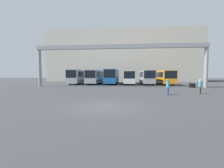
% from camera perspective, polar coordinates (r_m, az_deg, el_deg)
% --- Properties ---
extents(ground_plane, '(200.00, 200.00, 0.00)m').
position_cam_1_polar(ground_plane, '(10.13, -2.94, -8.58)').
color(ground_plane, '#2D3033').
extents(building_backdrop, '(50.45, 12.00, 16.79)m').
position_cam_1_polar(building_backdrop, '(53.89, 4.07, 10.12)').
color(building_backdrop, '#B7B2A3').
rests_on(building_backdrop, ground).
extents(overhead_gantry, '(30.20, 0.80, 7.48)m').
position_cam_1_polar(overhead_gantry, '(27.14, 2.48, 12.31)').
color(overhead_gantry, gray).
rests_on(overhead_gantry, ground).
extents(bus_slot_0, '(2.51, 10.21, 3.27)m').
position_cam_1_polar(bus_slot_0, '(36.92, -12.53, 3.00)').
color(bus_slot_0, '#999EA5').
rests_on(bus_slot_0, ground).
extents(bus_slot_1, '(2.54, 10.76, 3.18)m').
position_cam_1_polar(bus_slot_1, '(36.14, -6.34, 2.97)').
color(bus_slot_1, '#999EA5').
rests_on(bus_slot_1, ground).
extents(bus_slot_2, '(2.56, 12.40, 3.34)m').
position_cam_1_polar(bus_slot_2, '(36.34, 0.12, 3.14)').
color(bus_slot_2, '#1959A5').
rests_on(bus_slot_2, ground).
extents(bus_slot_3, '(2.43, 11.78, 3.00)m').
position_cam_1_polar(bus_slot_3, '(35.87, 6.46, 2.81)').
color(bus_slot_3, silver).
rests_on(bus_slot_3, ground).
extents(bus_slot_4, '(2.47, 10.50, 3.10)m').
position_cam_1_polar(bus_slot_4, '(35.52, 12.95, 2.82)').
color(bus_slot_4, '#999EA5').
rests_on(bus_slot_4, ground).
extents(bus_slot_5, '(2.60, 10.29, 3.05)m').
position_cam_1_polar(bus_slot_5, '(36.14, 19.28, 2.68)').
color(bus_slot_5, orange).
rests_on(bus_slot_5, ground).
extents(pedestrian_far_center, '(0.35, 0.35, 1.69)m').
position_cam_1_polar(pedestrian_far_center, '(16.85, 20.51, -0.91)').
color(pedestrian_far_center, navy).
rests_on(pedestrian_far_center, ground).
extents(pedestrian_near_right, '(0.34, 0.34, 1.63)m').
position_cam_1_polar(pedestrian_near_right, '(19.48, 30.51, -0.70)').
color(pedestrian_near_right, brown).
rests_on(pedestrian_near_right, ground).
extents(tire_stack, '(1.04, 1.04, 0.72)m').
position_cam_1_polar(tire_stack, '(28.78, 28.19, -0.46)').
color(tire_stack, black).
rests_on(tire_stack, ground).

